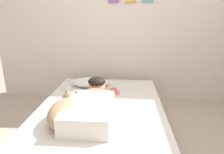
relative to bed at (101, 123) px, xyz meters
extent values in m
cube|color=silver|center=(0.30, 1.19, 1.07)|extent=(4.17, 0.10, 2.50)
cube|color=gray|center=(0.00, 0.00, -0.10)|extent=(1.36, 2.02, 0.15)
cube|color=silver|center=(0.00, 0.00, 0.08)|extent=(1.32, 1.96, 0.21)
ellipsoid|color=white|center=(-0.23, 0.67, 0.24)|extent=(0.52, 0.32, 0.11)
cube|color=silver|center=(-0.07, -0.28, 0.27)|extent=(0.42, 0.64, 0.18)
ellipsoid|color=tan|center=(-0.07, 0.06, 0.29)|extent=(0.32, 0.20, 0.16)
sphere|color=tan|center=(-0.07, 0.22, 0.33)|extent=(0.19, 0.19, 0.19)
ellipsoid|color=black|center=(-0.07, 0.22, 0.40)|extent=(0.20, 0.20, 0.10)
cylinder|color=tan|center=(-0.17, 0.20, 0.26)|extent=(0.23, 0.07, 0.14)
cylinder|color=tan|center=(0.03, 0.20, 0.26)|extent=(0.23, 0.07, 0.14)
ellipsoid|color=#9E7A56|center=(-0.29, -0.32, 0.28)|extent=(0.26, 0.48, 0.20)
sphere|color=#9E7A56|center=(-0.31, -0.06, 0.30)|extent=(0.15, 0.15, 0.15)
cone|color=#7E6145|center=(-0.34, -0.04, 0.37)|extent=(0.05, 0.05, 0.05)
cone|color=#7E6145|center=(-0.24, -0.04, 0.37)|extent=(0.05, 0.05, 0.05)
cylinder|color=#D84C47|center=(0.11, 0.38, 0.22)|extent=(0.09, 0.09, 0.07)
torus|color=#D84C47|center=(0.17, 0.38, 0.22)|extent=(0.05, 0.01, 0.05)
cube|color=black|center=(-0.28, -0.08, 0.19)|extent=(0.07, 0.14, 0.01)
camera|label=1|loc=(0.26, -1.90, 1.11)|focal=31.90mm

